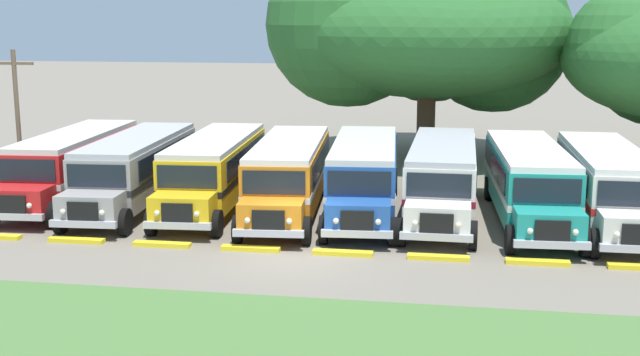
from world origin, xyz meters
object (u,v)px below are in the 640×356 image
(parked_bus_slot_7, at_px, (607,182))
(utility_pole, at_px, (18,117))
(parked_bus_slot_5, at_px, (442,175))
(parked_bus_slot_0, at_px, (74,162))
(parked_bus_slot_6, at_px, (529,179))
(parked_bus_slot_1, at_px, (136,167))
(parked_bus_slot_2, at_px, (215,168))
(broad_shade_tree, at_px, (425,32))
(parked_bus_slot_3, at_px, (289,173))
(parked_bus_slot_4, at_px, (364,173))

(parked_bus_slot_7, bearing_deg, utility_pole, -93.89)
(parked_bus_slot_5, bearing_deg, utility_pole, -92.56)
(parked_bus_slot_0, relative_size, parked_bus_slot_6, 1.00)
(parked_bus_slot_1, bearing_deg, parked_bus_slot_2, 92.53)
(parked_bus_slot_1, relative_size, parked_bus_slot_7, 1.01)
(parked_bus_slot_2, distance_m, parked_bus_slot_6, 12.61)
(utility_pole, bearing_deg, parked_bus_slot_0, -15.78)
(broad_shade_tree, bearing_deg, parked_bus_slot_1, -128.98)
(utility_pole, bearing_deg, parked_bus_slot_3, -7.08)
(parked_bus_slot_1, relative_size, parked_bus_slot_3, 1.00)
(parked_bus_slot_0, height_order, parked_bus_slot_1, same)
(parked_bus_slot_3, height_order, parked_bus_slot_7, same)
(parked_bus_slot_4, xyz_separation_m, parked_bus_slot_6, (6.39, -0.27, 0.00))
(parked_bus_slot_4, xyz_separation_m, parked_bus_slot_7, (9.25, -0.32, 0.00))
(parked_bus_slot_0, xyz_separation_m, utility_pole, (-2.92, 0.83, 1.82))
(parked_bus_slot_3, relative_size, parked_bus_slot_7, 1.01)
(parked_bus_slot_4, xyz_separation_m, utility_pole, (-15.48, 1.13, 1.82))
(parked_bus_slot_2, bearing_deg, parked_bus_slot_1, -87.63)
(parked_bus_slot_1, xyz_separation_m, utility_pole, (-5.98, 1.41, 1.82))
(parked_bus_slot_2, distance_m, parked_bus_slot_4, 6.21)
(parked_bus_slot_6, bearing_deg, parked_bus_slot_2, -94.31)
(parked_bus_slot_2, xyz_separation_m, parked_bus_slot_3, (3.22, -0.48, 0.00))
(parked_bus_slot_1, relative_size, broad_shade_tree, 0.67)
(parked_bus_slot_6, relative_size, utility_pole, 1.72)
(parked_bus_slot_1, height_order, parked_bus_slot_3, same)
(parked_bus_slot_2, distance_m, parked_bus_slot_3, 3.26)
(parked_bus_slot_0, bearing_deg, parked_bus_slot_3, 82.06)
(parked_bus_slot_0, distance_m, utility_pole, 3.54)
(parked_bus_slot_5, bearing_deg, parked_bus_slot_1, -87.71)
(parked_bus_slot_3, height_order, parked_bus_slot_6, same)
(parked_bus_slot_2, bearing_deg, parked_bus_slot_6, 84.95)
(parked_bus_slot_2, relative_size, parked_bus_slot_5, 1.01)
(parked_bus_slot_2, bearing_deg, utility_pole, -100.13)
(parked_bus_slot_1, xyz_separation_m, parked_bus_slot_2, (3.29, 0.34, 0.00))
(parked_bus_slot_0, height_order, utility_pole, utility_pole)
(parked_bus_slot_7, relative_size, utility_pole, 1.71)
(parked_bus_slot_5, height_order, parked_bus_slot_7, same)
(parked_bus_slot_4, bearing_deg, parked_bus_slot_7, 83.93)
(parked_bus_slot_1, bearing_deg, parked_bus_slot_5, 88.17)
(parked_bus_slot_0, height_order, parked_bus_slot_2, same)
(parked_bus_slot_3, relative_size, broad_shade_tree, 0.67)
(broad_shade_tree, bearing_deg, parked_bus_slot_2, -120.40)
(parked_bus_slot_1, height_order, parked_bus_slot_4, same)
(parked_bus_slot_3, bearing_deg, parked_bus_slot_5, 89.81)
(parked_bus_slot_4, distance_m, broad_shade_tree, 14.73)
(parked_bus_slot_2, relative_size, parked_bus_slot_6, 1.00)
(parked_bus_slot_6, bearing_deg, parked_bus_slot_3, -91.88)
(parked_bus_slot_1, bearing_deg, broad_shade_tree, 137.63)
(parked_bus_slot_0, height_order, parked_bus_slot_3, same)
(parked_bus_slot_3, height_order, utility_pole, utility_pole)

